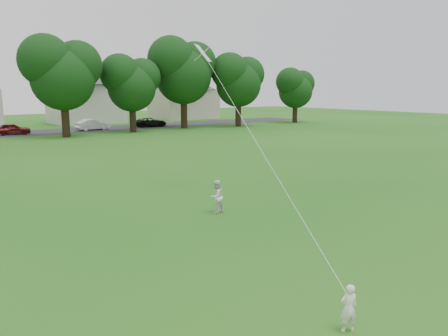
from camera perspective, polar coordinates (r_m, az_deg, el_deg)
ground at (r=11.60m, az=-1.91°, el=-13.79°), size 160.00×160.00×0.00m
toddler at (r=9.32m, az=15.95°, el=-17.17°), size 0.43×0.37×0.99m
older_boy at (r=16.82m, az=-0.99°, el=-3.77°), size 0.73×0.63×1.29m
kite at (r=14.59m, az=2.89°, el=5.65°), size 3.25×6.86×14.75m
tree_row at (r=45.88m, az=-24.32°, el=11.27°), size 81.24×8.29×11.18m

